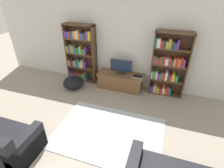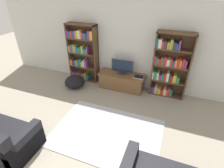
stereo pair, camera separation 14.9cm
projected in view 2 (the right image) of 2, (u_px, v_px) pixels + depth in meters
name	position (u px, v px, depth m)	size (l,w,h in m)	color
wall_back	(128.00, 46.00, 5.17)	(8.80, 0.06, 2.60)	silver
bookshelf_left	(82.00, 53.00, 5.67)	(0.98, 0.30, 1.87)	#513823
bookshelf_right	(169.00, 67.00, 4.86)	(0.98, 0.30, 1.87)	#513823
tv_stand	(121.00, 81.00, 5.47)	(1.42, 0.53, 0.50)	brown
television	(122.00, 67.00, 5.25)	(0.67, 0.16, 0.46)	#2D2D33
laptop	(139.00, 77.00, 5.17)	(0.28, 0.22, 0.03)	silver
area_rug	(107.00, 133.00, 3.96)	(2.39, 1.69, 0.02)	#B2B7C1
beanbag_ottoman	(75.00, 82.00, 5.56)	(0.62, 0.62, 0.38)	black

